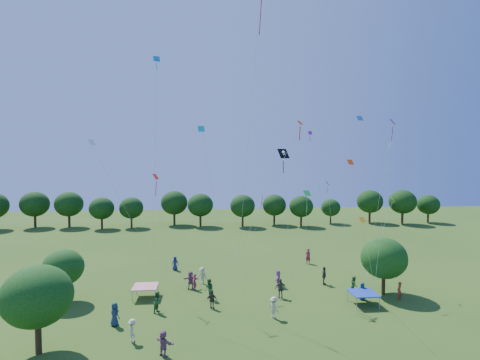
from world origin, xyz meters
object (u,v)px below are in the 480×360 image
at_px(tent_red_stripe, 145,287).
at_px(red_high_kite, 256,56).
at_px(tent_blue, 363,293).
at_px(pirate_kite, 284,156).
at_px(near_tree_west, 37,296).
at_px(near_tree_east, 384,258).
at_px(near_tree_north, 63,267).

height_order(tent_red_stripe, red_high_kite, red_high_kite).
xyz_separation_m(tent_blue, red_high_kite, (-9.60, -0.74, 19.90)).
distance_m(tent_red_stripe, red_high_kite, 22.49).
height_order(tent_red_stripe, pirate_kite, pirate_kite).
bearing_deg(tent_red_stripe, pirate_kite, 3.90).
xyz_separation_m(tent_blue, pirate_kite, (-6.18, 4.39, 11.93)).
distance_m(near_tree_west, pirate_kite, 22.98).
bearing_deg(near_tree_east, red_high_kite, -166.32).
height_order(near_tree_east, pirate_kite, pirate_kite).
bearing_deg(tent_red_stripe, near_tree_west, -119.56).
relative_size(near_tree_north, pirate_kite, 0.38).
bearing_deg(pirate_kite, near_tree_east, -12.69).
relative_size(near_tree_west, near_tree_east, 1.09).
height_order(tent_blue, red_high_kite, red_high_kite).
relative_size(near_tree_east, tent_red_stripe, 2.43).
height_order(near_tree_west, tent_blue, near_tree_west).
distance_m(near_tree_west, red_high_kite, 23.32).
height_order(near_tree_north, tent_blue, near_tree_north).
bearing_deg(near_tree_west, pirate_kite, 29.39).
relative_size(pirate_kite, red_high_kite, 0.50).
height_order(near_tree_east, tent_red_stripe, near_tree_east).
xyz_separation_m(near_tree_east, red_high_kite, (-12.58, -3.06, 17.50)).
distance_m(near_tree_west, near_tree_north, 9.31).
relative_size(near_tree_west, tent_red_stripe, 2.64).
distance_m(near_tree_north, near_tree_east, 29.24).
distance_m(near_tree_north, tent_blue, 26.51).
distance_m(tent_red_stripe, tent_blue, 19.49).
bearing_deg(tent_red_stripe, tent_blue, -10.36).
bearing_deg(red_high_kite, tent_blue, 4.39).
bearing_deg(pirate_kite, tent_blue, -35.40).
height_order(near_tree_north, pirate_kite, pirate_kite).
xyz_separation_m(near_tree_north, pirate_kite, (20.06, 1.22, 9.86)).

